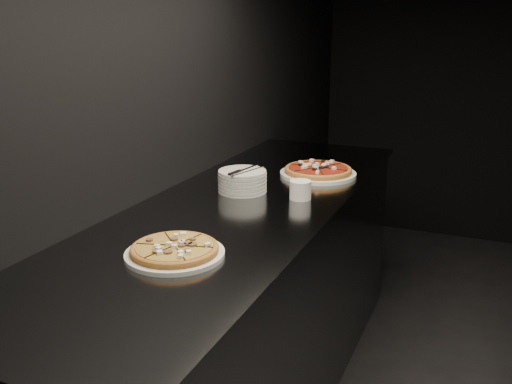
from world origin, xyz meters
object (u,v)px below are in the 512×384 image
at_px(cutlery, 242,171).
at_px(ramekin, 300,189).
at_px(pizza_mushroom, 175,250).
at_px(pizza_tomato, 318,171).
at_px(counter, 241,310).
at_px(plate_stack, 242,181).

relative_size(cutlery, ramekin, 2.38).
bearing_deg(pizza_mushroom, pizza_tomato, 83.63).
bearing_deg(counter, cutlery, 110.89).
distance_m(pizza_mushroom, pizza_tomato, 1.07).
bearing_deg(ramekin, pizza_tomato, 96.38).
height_order(pizza_mushroom, ramekin, ramekin).
height_order(counter, ramekin, ramekin).
relative_size(counter, pizza_mushroom, 7.35).
bearing_deg(pizza_mushroom, counter, 93.52).
height_order(pizza_tomato, cutlery, cutlery).
height_order(pizza_mushroom, plate_stack, plate_stack).
xyz_separation_m(counter, ramekin, (0.19, 0.15, 0.50)).
xyz_separation_m(cutlery, ramekin, (0.25, 0.01, -0.05)).
bearing_deg(plate_stack, ramekin, -1.39).
height_order(plate_stack, ramekin, plate_stack).
distance_m(plate_stack, cutlery, 0.05).
bearing_deg(counter, ramekin, 38.62).
bearing_deg(ramekin, pizza_mushroom, -102.97).
relative_size(plate_stack, ramekin, 2.31).
relative_size(counter, cutlery, 11.86).
relative_size(counter, plate_stack, 12.23).
distance_m(pizza_mushroom, ramekin, 0.72).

